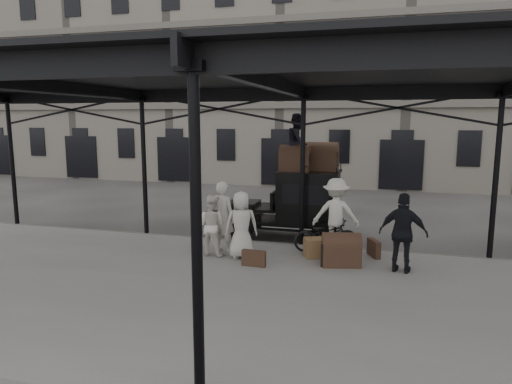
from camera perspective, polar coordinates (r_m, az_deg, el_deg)
ground at (r=11.61m, az=4.00°, el=-9.80°), size 120.00×120.00×0.00m
platform at (r=9.75m, az=1.66°, el=-13.09°), size 28.00×8.00×0.15m
canopy at (r=9.34m, az=2.21°, el=14.25°), size 22.50×9.00×4.74m
building_frontage at (r=29.04m, az=11.35°, el=15.36°), size 64.00×8.00×14.00m
taxi at (r=14.35m, az=5.33°, el=-1.18°), size 3.65×1.55×2.18m
porter_left at (r=12.42m, az=-4.13°, el=-3.12°), size 0.82×0.65×1.96m
porter_midleft at (r=12.22m, az=-5.59°, el=-4.15°), size 0.87×0.72×1.63m
porter_centre at (r=11.92m, az=-1.83°, el=-4.12°), size 1.01×0.83×1.76m
porter_official at (r=11.32m, az=17.92°, el=-4.90°), size 1.19×0.67×1.91m
porter_right at (r=12.90m, az=9.96°, el=-2.70°), size 1.33×0.82×1.99m
bicycle at (r=12.71m, az=8.72°, el=-5.32°), size 1.87×1.17×0.93m
porter_roof at (r=14.05m, az=5.25°, el=6.20°), size 0.70×0.88×1.75m
steamer_trunk_roof_near at (r=13.95m, az=4.91°, el=3.97°), size 0.92×0.57×0.67m
steamer_trunk_roof_far at (r=14.28m, az=8.20°, el=4.15°), size 1.03×0.66×0.73m
steamer_trunk_platform at (r=11.63m, az=10.59°, el=-7.34°), size 1.04×0.76×0.69m
wicker_hamper at (r=12.23m, az=7.53°, el=-6.90°), size 0.73×0.66×0.50m
suitcase_upright at (r=12.56m, az=14.50°, el=-6.82°), size 0.38×0.61×0.45m
suitcase_flat at (r=11.40m, az=-0.27°, el=-8.29°), size 0.61×0.18×0.40m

